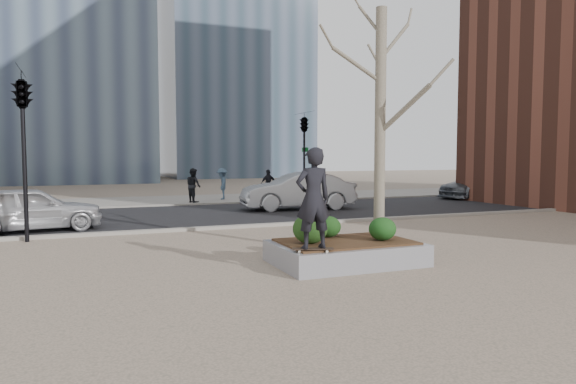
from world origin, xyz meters
name	(u,v)px	position (x,y,z in m)	size (l,w,h in m)	color
ground	(302,267)	(0.00, 0.00, 0.00)	(120.00, 120.00, 0.00)	gray
street	(198,215)	(0.00, 10.00, 0.01)	(60.00, 8.00, 0.02)	black
far_sidewalk	(169,200)	(0.00, 17.00, 0.01)	(60.00, 6.00, 0.02)	gray
planter	(345,253)	(1.00, 0.00, 0.23)	(3.00, 2.00, 0.45)	gray
planter_mulch	(346,242)	(1.00, 0.00, 0.47)	(2.70, 1.70, 0.04)	#382314
sycamore_tree	(381,86)	(2.00, 0.30, 3.79)	(2.80, 2.80, 6.60)	gray
shrub_left	(310,229)	(0.15, -0.06, 0.79)	(0.71, 0.71, 0.61)	black
shrub_middle	(329,227)	(0.87, 0.55, 0.72)	(0.54, 0.54, 0.46)	#1D3F14
shrub_right	(382,229)	(1.73, -0.27, 0.73)	(0.58, 0.58, 0.49)	#133A12
skateboard	(313,250)	(-0.10, -0.74, 0.49)	(0.78, 0.20, 0.07)	black
skateboarder	(313,198)	(-0.10, -0.74, 1.48)	(0.69, 0.46, 1.91)	black
police_car	(31,209)	(-5.55, 7.52, 0.70)	(1.61, 3.99, 1.36)	#B8B8BD
car_silver	(298,191)	(4.34, 10.39, 0.80)	(1.66, 4.75, 1.57)	#94979C
car_third	(477,185)	(15.57, 12.19, 0.71)	(1.92, 4.72, 1.37)	#565B62
pedestrian_a	(193,185)	(0.92, 15.27, 0.85)	(0.81, 0.63, 1.66)	black
pedestrian_b	(222,184)	(2.66, 16.44, 0.83)	(1.05, 0.60, 1.62)	#3A5269
pedestrian_c	(269,184)	(5.14, 16.21, 0.79)	(0.90, 0.37, 1.54)	black
traffic_light_near	(24,157)	(-5.50, 5.60, 2.25)	(0.60, 2.48, 4.50)	black
traffic_light_far	(304,156)	(6.50, 14.60, 2.25)	(0.60, 2.48, 4.50)	black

